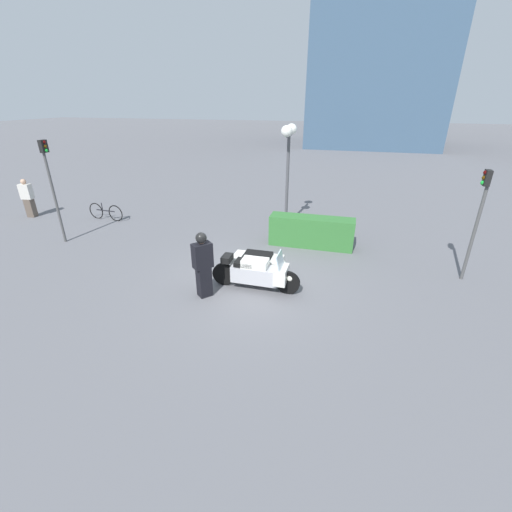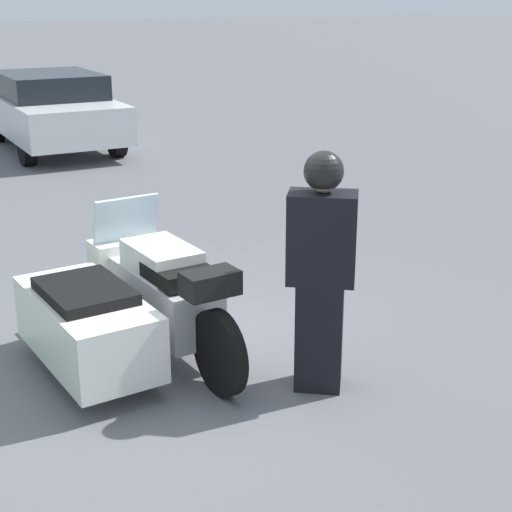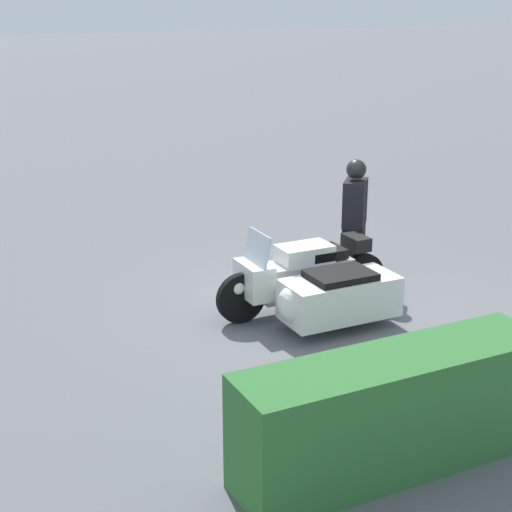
# 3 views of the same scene
# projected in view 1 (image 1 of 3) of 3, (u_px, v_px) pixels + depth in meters

# --- Properties ---
(ground_plane) EXTENTS (160.00, 160.00, 0.00)m
(ground_plane) POSITION_uv_depth(u_px,v_px,m) (246.00, 283.00, 9.73)
(ground_plane) COLOR slate
(police_motorcycle) EXTENTS (2.46, 1.35, 1.16)m
(police_motorcycle) POSITION_uv_depth(u_px,v_px,m) (260.00, 268.00, 9.59)
(police_motorcycle) COLOR black
(police_motorcycle) RESTS_ON ground
(officer_rider) EXTENTS (0.54, 0.56, 1.78)m
(officer_rider) POSITION_uv_depth(u_px,v_px,m) (203.00, 263.00, 8.76)
(officer_rider) COLOR black
(officer_rider) RESTS_ON ground
(hedge_bush_curbside) EXTENTS (2.92, 0.72, 1.06)m
(hedge_bush_curbside) POSITION_uv_depth(u_px,v_px,m) (311.00, 232.00, 12.02)
(hedge_bush_curbside) COLOR #337033
(hedge_bush_curbside) RESTS_ON ground
(twin_lamp_post) EXTENTS (0.41, 1.41, 3.94)m
(twin_lamp_post) POSITION_uv_depth(u_px,v_px,m) (289.00, 144.00, 12.88)
(twin_lamp_post) COLOR #4C4C51
(twin_lamp_post) RESTS_ON ground
(traffic_light_near) EXTENTS (0.23, 0.27, 3.13)m
(traffic_light_near) POSITION_uv_depth(u_px,v_px,m) (479.00, 210.00, 9.12)
(traffic_light_near) COLOR #4C4C4C
(traffic_light_near) RESTS_ON ground
(traffic_light_far) EXTENTS (0.23, 0.27, 3.57)m
(traffic_light_far) POSITION_uv_depth(u_px,v_px,m) (51.00, 178.00, 11.62)
(traffic_light_far) COLOR #4C4C4C
(traffic_light_far) RESTS_ON ground
(pedestrian_bystander) EXTENTS (0.51, 0.35, 1.68)m
(pedestrian_bystander) POSITION_uv_depth(u_px,v_px,m) (28.00, 198.00, 14.92)
(pedestrian_bystander) COLOR brown
(pedestrian_bystander) RESTS_ON ground
(bicycle_parked) EXTENTS (1.75, 0.18, 0.76)m
(bicycle_parked) POSITION_uv_depth(u_px,v_px,m) (106.00, 212.00, 14.76)
(bicycle_parked) COLOR black
(bicycle_parked) RESTS_ON ground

